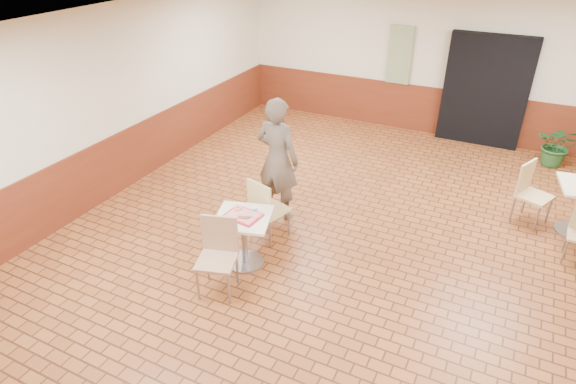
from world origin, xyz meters
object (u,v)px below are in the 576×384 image
at_px(customer, 278,159).
at_px(serving_tray, 243,216).
at_px(chair_main_front, 218,252).
at_px(potted_plant, 558,146).
at_px(chair_main_back, 266,207).
at_px(ring_donut, 238,208).
at_px(paper_cup, 255,210).
at_px(main_table, 244,232).
at_px(chair_second_left, 531,190).
at_px(long_john_donut, 244,216).

distance_m(customer, serving_tray, 1.33).
height_order(chair_main_front, potted_plant, chair_main_front).
bearing_deg(chair_main_back, ring_donut, 94.44).
bearing_deg(paper_cup, main_table, -132.91).
relative_size(chair_main_front, paper_cup, 11.39).
distance_m(customer, potted_plant, 5.49).
relative_size(serving_tray, chair_second_left, 0.46).
relative_size(chair_main_back, customer, 0.51).
distance_m(ring_donut, long_john_donut, 0.23).
bearing_deg(paper_cup, customer, 103.31).
xyz_separation_m(chair_main_front, long_john_donut, (0.08, 0.51, 0.24)).
relative_size(chair_main_back, long_john_donut, 5.74).
height_order(customer, chair_second_left, customer).
height_order(chair_main_front, chair_second_left, chair_main_front).
distance_m(long_john_donut, paper_cup, 0.18).
distance_m(chair_main_back, chair_second_left, 3.99).
xyz_separation_m(ring_donut, paper_cup, (0.24, 0.03, 0.03)).
bearing_deg(chair_main_back, long_john_donut, 111.92).
distance_m(ring_donut, chair_second_left, 4.41).
distance_m(main_table, paper_cup, 0.35).
bearing_deg(ring_donut, customer, 91.96).
bearing_deg(serving_tray, long_john_donut, -47.65).
height_order(customer, paper_cup, customer).
relative_size(customer, chair_second_left, 2.01).
bearing_deg(customer, main_table, 102.67).
xyz_separation_m(main_table, long_john_donut, (0.05, -0.05, 0.29)).
bearing_deg(customer, long_john_donut, 104.38).
bearing_deg(long_john_donut, chair_second_left, 41.46).
relative_size(chair_main_front, chair_main_back, 1.02).
bearing_deg(paper_cup, ring_donut, -173.78).
bearing_deg(serving_tray, customer, 97.40).
height_order(long_john_donut, paper_cup, paper_cup).
xyz_separation_m(customer, potted_plant, (3.88, 3.85, -0.55)).
distance_m(main_table, long_john_donut, 0.30).
distance_m(chair_main_back, paper_cup, 0.58).
bearing_deg(long_john_donut, chair_main_front, -98.37).
height_order(chair_main_front, serving_tray, chair_main_front).
bearing_deg(paper_cup, serving_tray, -132.91).
xyz_separation_m(main_table, serving_tray, (0.00, 0.00, 0.25)).
distance_m(chair_main_back, potted_plant, 5.86).
xyz_separation_m(ring_donut, potted_plant, (3.84, 5.06, -0.38)).
xyz_separation_m(chair_main_front, ring_donut, (-0.10, 0.66, 0.23)).
bearing_deg(potted_plant, chair_main_back, -129.39).
relative_size(chair_main_front, potted_plant, 1.22).
distance_m(long_john_donut, potted_plant, 6.37).
bearing_deg(potted_plant, chair_second_left, -99.60).
bearing_deg(chair_main_front, main_table, 70.38).
distance_m(main_table, chair_second_left, 4.36).
height_order(serving_tray, ring_donut, ring_donut).
bearing_deg(chair_second_left, serving_tray, 154.39).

